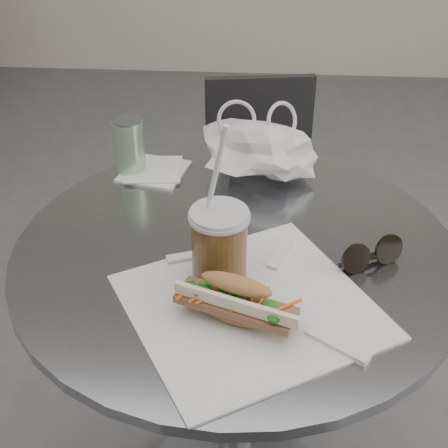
# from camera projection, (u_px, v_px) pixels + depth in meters

# --- Properties ---
(cafe_table) EXTENTS (0.76, 0.76, 0.74)m
(cafe_table) POSITION_uv_depth(u_px,v_px,m) (234.00, 360.00, 1.22)
(cafe_table) COLOR slate
(cafe_table) RESTS_ON ground
(chair_far) EXTENTS (0.39, 0.41, 0.74)m
(chair_far) POSITION_uv_depth(u_px,v_px,m) (262.00, 228.00, 1.83)
(chair_far) COLOR #313134
(chair_far) RESTS_ON ground
(sandwich_paper) EXTENTS (0.46, 0.45, 0.00)m
(sandwich_paper) POSITION_uv_depth(u_px,v_px,m) (250.00, 306.00, 0.94)
(sandwich_paper) COLOR white
(sandwich_paper) RESTS_ON cafe_table
(banh_mi) EXTENTS (0.23, 0.16, 0.07)m
(banh_mi) POSITION_uv_depth(u_px,v_px,m) (236.00, 301.00, 0.89)
(banh_mi) COLOR #AB7940
(banh_mi) RESTS_ON sandwich_paper
(iced_coffee) EXTENTS (0.09, 0.09, 0.27)m
(iced_coffee) POSITION_uv_depth(u_px,v_px,m) (219.00, 245.00, 0.96)
(iced_coffee) COLOR brown
(iced_coffee) RESTS_ON cafe_table
(sunglasses) EXTENTS (0.11, 0.07, 0.05)m
(sunglasses) POSITION_uv_depth(u_px,v_px,m) (371.00, 255.00, 1.01)
(sunglasses) COLOR black
(sunglasses) RESTS_ON cafe_table
(plastic_bag) EXTENTS (0.27, 0.24, 0.11)m
(plastic_bag) POSITION_uv_depth(u_px,v_px,m) (258.00, 151.00, 1.24)
(plastic_bag) COLOR silver
(plastic_bag) RESTS_ON cafe_table
(napkin_stack) EXTENTS (0.15, 0.15, 0.01)m
(napkin_stack) POSITION_uv_depth(u_px,v_px,m) (154.00, 171.00, 1.27)
(napkin_stack) COLOR white
(napkin_stack) RESTS_ON cafe_table
(drink_can) EXTENTS (0.06, 0.06, 0.12)m
(drink_can) POSITION_uv_depth(u_px,v_px,m) (129.00, 147.00, 1.25)
(drink_can) COLOR #60A25E
(drink_can) RESTS_ON cafe_table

